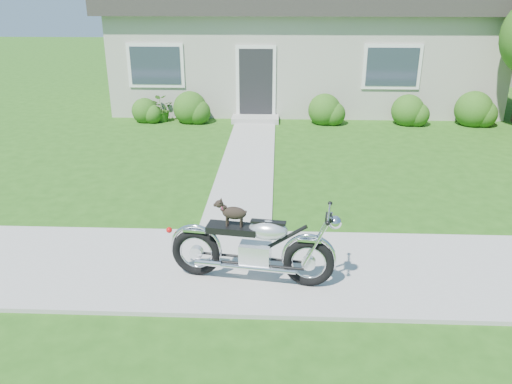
% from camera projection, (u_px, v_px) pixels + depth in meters
% --- Properties ---
extents(ground, '(80.00, 80.00, 0.00)m').
position_uv_depth(ground, '(335.00, 269.00, 6.97)').
color(ground, '#235114').
rests_on(ground, ground).
extents(sidewalk, '(24.00, 2.20, 0.04)m').
position_uv_depth(sidewalk, '(335.00, 268.00, 6.96)').
color(sidewalk, '#9E9B93').
rests_on(sidewalk, ground).
extents(walkway, '(1.20, 8.00, 0.03)m').
position_uv_depth(walkway, '(248.00, 158.00, 11.67)').
color(walkway, '#9E9B93').
rests_on(walkway, ground).
extents(house, '(12.60, 7.03, 4.50)m').
position_uv_depth(house, '(303.00, 38.00, 17.31)').
color(house, '#B0AD9F').
rests_on(house, ground).
extents(shrub_row, '(10.61, 1.08, 1.08)m').
position_uv_depth(shrub_row, '(332.00, 110.00, 14.68)').
color(shrub_row, '#2A5616').
rests_on(shrub_row, ground).
extents(potted_plant_left, '(0.79, 0.72, 0.74)m').
position_uv_depth(potted_plant_left, '(161.00, 109.00, 14.95)').
color(potted_plant_left, '#2B5917').
rests_on(potted_plant_left, ground).
extents(potted_plant_right, '(0.64, 0.64, 0.81)m').
position_uv_depth(potted_plant_right, '(321.00, 110.00, 14.74)').
color(potted_plant_right, '#1A5F1C').
rests_on(potted_plant_right, ground).
extents(motorcycle_with_dog, '(2.22, 0.64, 1.12)m').
position_uv_depth(motorcycle_with_dog, '(255.00, 247.00, 6.45)').
color(motorcycle_with_dog, black).
rests_on(motorcycle_with_dog, sidewalk).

